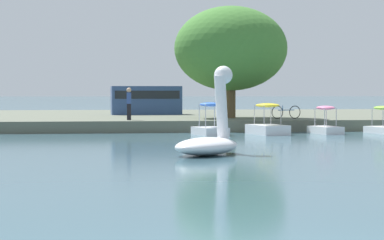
% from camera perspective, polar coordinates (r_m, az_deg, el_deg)
% --- Properties ---
extents(shore_bank_far, '(138.54, 23.70, 0.59)m').
position_cam_1_polar(shore_bank_far, '(49.20, -4.61, 0.10)').
color(shore_bank_far, '#5B6051').
rests_on(shore_bank_far, ground_plane).
extents(swan_boat, '(3.00, 3.07, 2.90)m').
position_cam_1_polar(swan_boat, '(24.38, 1.34, -1.20)').
color(swan_boat, white).
rests_on(swan_boat, ground_plane).
extents(pedal_boat_blue, '(1.63, 2.19, 1.54)m').
position_cam_1_polar(pedal_boat_blue, '(35.55, 1.38, -0.47)').
color(pedal_boat_blue, white).
rests_on(pedal_boat_blue, ground_plane).
extents(pedal_boat_yellow, '(1.82, 2.53, 1.49)m').
position_cam_1_polar(pedal_boat_yellow, '(36.30, 5.72, -0.40)').
color(pedal_boat_yellow, white).
rests_on(pedal_boat_yellow, ground_plane).
extents(pedal_boat_pink, '(1.42, 2.02, 1.37)m').
position_cam_1_polar(pedal_boat_pink, '(37.13, 10.04, -0.40)').
color(pedal_boat_pink, white).
rests_on(pedal_boat_pink, ground_plane).
extents(pedal_boat_lime, '(1.49, 2.17, 1.35)m').
position_cam_1_polar(pedal_boat_lime, '(38.15, 14.28, -0.35)').
color(pedal_boat_lime, white).
rests_on(pedal_boat_lime, ground_plane).
extents(tree_broadleaf_behind_dock, '(6.31, 5.95, 6.18)m').
position_cam_1_polar(tree_broadleaf_behind_dock, '(41.93, 2.94, 5.40)').
color(tree_broadleaf_behind_dock, brown).
rests_on(tree_broadleaf_behind_dock, shore_bank_far).
extents(person_on_path, '(0.25, 0.25, 1.66)m').
position_cam_1_polar(person_on_path, '(38.91, -4.78, 1.35)').
color(person_on_path, black).
rests_on(person_on_path, shore_bank_far).
extents(bicycle_parked, '(1.73, 0.56, 0.72)m').
position_cam_1_polar(bicycle_parked, '(40.88, 7.12, 0.59)').
color(bicycle_parked, black).
rests_on(bicycle_parked, shore_bank_far).
extents(parked_van, '(4.48, 2.06, 1.81)m').
position_cam_1_polar(parked_van, '(48.38, -3.49, 1.58)').
color(parked_van, navy).
rests_on(parked_van, shore_bank_far).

